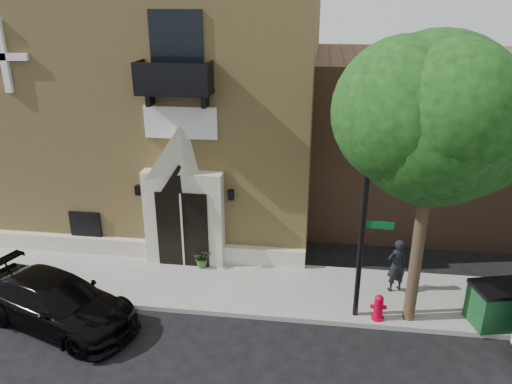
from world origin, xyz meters
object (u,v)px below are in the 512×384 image
at_px(black_sedan, 57,302).
at_px(dumpster, 504,304).
at_px(street_sign, 363,226).
at_px(fire_hydrant, 378,307).
at_px(pedestrian_near, 396,265).

height_order(black_sedan, dumpster, black_sedan).
distance_m(black_sedan, dumpster, 12.27).
bearing_deg(street_sign, dumpster, 4.59).
bearing_deg(fire_hydrant, street_sign, 166.37).
bearing_deg(dumpster, street_sign, 167.56).
bearing_deg(dumpster, black_sedan, 172.39).
height_order(fire_hydrant, dumpster, dumpster).
distance_m(street_sign, pedestrian_near, 2.67).
bearing_deg(black_sedan, dumpster, -64.05).
distance_m(street_sign, fire_hydrant, 2.46).
bearing_deg(street_sign, pedestrian_near, 51.96).
bearing_deg(black_sedan, fire_hydrant, -63.27).
distance_m(fire_hydrant, pedestrian_near, 1.76).
relative_size(street_sign, pedestrian_near, 3.20).
bearing_deg(pedestrian_near, dumpster, 128.98).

